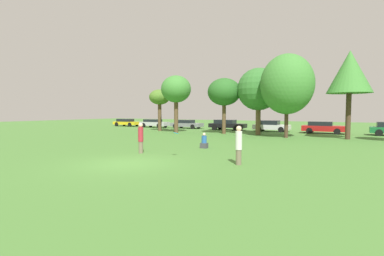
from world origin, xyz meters
name	(u,v)px	position (x,y,z in m)	size (l,w,h in m)	color
ground_plane	(127,164)	(0.00, 0.00, 0.00)	(120.00, 120.00, 0.00)	#477A33
person_thrower	(141,138)	(-1.55, 2.77, 0.89)	(0.30, 0.30, 1.71)	#726651
person_catcher	(239,145)	(4.49, 2.24, 0.90)	(0.29, 0.29, 1.73)	#726651
frisbee	(176,133)	(1.02, 2.48, 1.26)	(0.26, 0.25, 0.12)	#19B2D8
bystander_sitting	(204,142)	(0.50, 6.53, 0.40)	(0.44, 0.36, 0.99)	#3F3F47
tree_0	(160,98)	(-11.61, 18.06, 3.94)	(2.50, 2.50, 4.97)	brown
tree_1	(176,90)	(-8.27, 16.59, 4.72)	(3.28, 3.28, 6.27)	brown
tree_2	(224,92)	(-3.16, 17.96, 4.35)	(3.46, 3.46, 5.82)	brown
tree_3	(259,90)	(0.33, 18.49, 4.54)	(4.23, 4.23, 6.68)	brown
tree_4	(287,84)	(3.48, 16.63, 4.76)	(4.65, 4.65, 7.44)	#473323
tree_5	(350,72)	(8.29, 17.80, 5.61)	(3.56, 3.56, 7.44)	#473323
parked_car_yellow	(126,122)	(-22.62, 24.07, 0.62)	(4.40, 1.92, 1.16)	gold
parked_car_silver	(154,123)	(-16.79, 23.64, 0.64)	(4.40, 1.87, 1.18)	#B2B2B7
parked_car_grey	(186,124)	(-11.57, 24.11, 0.62)	(4.53, 1.91, 1.17)	slate
parked_car_black	(227,124)	(-5.32, 23.75, 0.69)	(4.62, 1.97, 1.29)	black
parked_car_white	(271,126)	(0.27, 23.62, 0.68)	(4.10, 2.00, 1.30)	silver
parked_car_red	(323,127)	(5.82, 23.52, 0.67)	(4.27, 2.03, 1.27)	red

